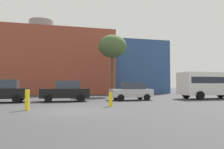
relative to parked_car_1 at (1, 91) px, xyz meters
name	(u,v)px	position (x,y,z in m)	size (l,w,h in m)	color
ground_plane	(67,111)	(4.93, -7.02, -0.93)	(200.00, 200.00, 0.00)	#38383A
building_backdrop	(41,64)	(1.79, 18.43, 4.00)	(42.64, 10.56, 12.23)	#9E4733
parked_car_1	(1,91)	(0.00, 0.00, 0.00)	(4.30, 2.11, 1.87)	black
parked_car_2	(65,91)	(5.11, 0.00, -0.03)	(4.15, 2.03, 1.80)	black
parked_car_3	(132,91)	(11.24, 0.00, -0.09)	(3.89, 1.91, 1.69)	silver
white_bus	(211,83)	(20.06, 0.02, 0.69)	(6.80, 2.62, 2.72)	white
bare_tree_0	(112,47)	(11.39, 7.77, 5.51)	(3.70, 3.70, 7.98)	brown
bollard_yellow_0	(111,99)	(7.83, -5.36, -0.46)	(0.24, 0.24, 0.93)	yellow
bollard_yellow_1	(27,100)	(2.74, -6.35, -0.34)	(0.24, 0.24, 1.18)	yellow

